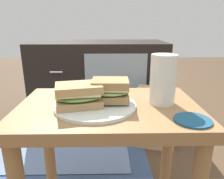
# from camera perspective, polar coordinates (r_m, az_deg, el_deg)

# --- Properties ---
(side_table) EXTENTS (0.56, 0.36, 0.46)m
(side_table) POSITION_cam_1_polar(r_m,az_deg,el_deg) (0.69, -0.86, -11.17)
(side_table) COLOR olive
(side_table) RESTS_ON ground
(tv_cabinet) EXTENTS (0.96, 0.46, 0.58)m
(tv_cabinet) POSITION_cam_1_polar(r_m,az_deg,el_deg) (1.61, -3.45, 2.52)
(tv_cabinet) COLOR black
(tv_cabinet) RESTS_ON ground
(area_rug) EXTENTS (1.12, 0.61, 0.01)m
(area_rug) POSITION_cam_1_polar(r_m,az_deg,el_deg) (1.35, -16.52, -14.63)
(area_rug) COLOR #384C72
(area_rug) RESTS_ON ground
(plate) EXTENTS (0.25, 0.25, 0.01)m
(plate) POSITION_cam_1_polar(r_m,az_deg,el_deg) (0.64, -4.45, -4.32)
(plate) COLOR silver
(plate) RESTS_ON side_table
(sandwich_front) EXTENTS (0.16, 0.13, 0.07)m
(sandwich_front) POSITION_cam_1_polar(r_m,az_deg,el_deg) (0.62, -8.85, -1.53)
(sandwich_front) COLOR tan
(sandwich_front) RESTS_ON plate
(sandwich_back) EXTENTS (0.12, 0.09, 0.07)m
(sandwich_back) POSITION_cam_1_polar(r_m,az_deg,el_deg) (0.64, -0.35, -0.25)
(sandwich_back) COLOR #9E7A4C
(sandwich_back) RESTS_ON plate
(beer_glass) EXTENTS (0.08, 0.08, 0.15)m
(beer_glass) POSITION_cam_1_polar(r_m,az_deg,el_deg) (0.67, 13.73, 2.30)
(beer_glass) COLOR silver
(beer_glass) RESTS_ON side_table
(coaster) EXTENTS (0.10, 0.10, 0.01)m
(coaster) POSITION_cam_1_polar(r_m,az_deg,el_deg) (0.59, 21.14, -7.74)
(coaster) COLOR navy
(coaster) RESTS_ON side_table
(paper_bag) EXTENTS (0.27, 0.21, 0.36)m
(paper_bag) POSITION_cam_1_polar(r_m,az_deg,el_deg) (1.28, 11.74, -7.29)
(paper_bag) COLOR tan
(paper_bag) RESTS_ON ground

